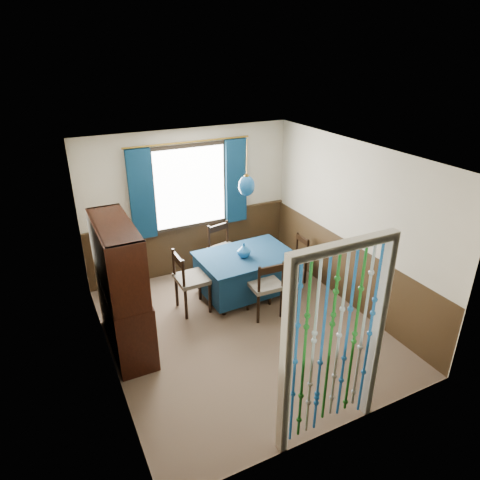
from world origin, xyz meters
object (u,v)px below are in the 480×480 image
chair_right (295,258)px  pendant_lamp (247,186)px  dining_table (246,271)px  chair_far (224,250)px  sideboard (124,306)px  vase_table (244,251)px  chair_left (190,280)px  vase_sideboard (120,272)px  bowl_shelf (129,274)px  chair_near (266,286)px

chair_right → pendant_lamp: (-0.93, -0.02, 1.40)m
dining_table → chair_far: 0.69m
sideboard → vase_table: (1.95, 0.41, 0.20)m
chair_left → vase_sideboard: 1.11m
vase_table → bowl_shelf: size_ratio=0.93×
sideboard → bowl_shelf: 0.71m
bowl_shelf → dining_table: bearing=21.8°
vase_table → vase_sideboard: bearing=-176.1°
chair_far → vase_sideboard: bearing=11.4°
chair_near → chair_left: chair_left is taller
chair_far → bowl_shelf: size_ratio=4.30×
chair_left → chair_near: bearing=55.7°
chair_near → vase_sideboard: (-1.95, 0.48, 0.48)m
vase_sideboard → sideboard: bearing=-101.9°
dining_table → chair_near: bearing=-92.8°
sideboard → chair_right: bearing=9.3°
chair_near → chair_left: bearing=149.3°
chair_far → bowl_shelf: bowl_shelf is taller
dining_table → pendant_lamp: 1.42m
pendant_lamp → vase_table: (-0.06, -0.04, -1.02)m
pendant_lamp → vase_table: bearing=-145.5°
chair_near → chair_right: (0.94, 0.67, -0.06)m
bowl_shelf → chair_far: bearing=37.9°
chair_near → chair_far: (-0.06, 1.33, 0.01)m
chair_right → pendant_lamp: 1.68m
chair_right → sideboard: size_ratio=0.46×
chair_near → chair_right: size_ratio=1.14×
sideboard → vase_table: size_ratio=8.71×
bowl_shelf → vase_sideboard: bowl_shelf is taller
dining_table → bowl_shelf: (-1.95, -0.78, 0.83)m
dining_table → vase_table: bearing=-147.6°
chair_near → vase_table: bearing=97.8°
chair_right → bowl_shelf: size_ratio=3.69×
chair_right → vase_table: size_ratio=3.98×
dining_table → chair_far: size_ratio=1.59×
pendant_lamp → bowl_shelf: size_ratio=3.74×
dining_table → chair_far: chair_far is taller
chair_right → vase_table: (-0.99, -0.06, 0.37)m
bowl_shelf → vase_table: bearing=21.3°
chair_near → chair_left: size_ratio=0.95×
pendant_lamp → sideboard: bearing=-167.3°
dining_table → vase_sideboard: bearing=-177.1°
dining_table → vase_sideboard: size_ratio=9.09×
chair_right → pendant_lamp: pendant_lamp is taller
chair_right → sideboard: bearing=100.5°
chair_far → pendant_lamp: (0.07, -0.69, 1.33)m
dining_table → chair_right: bearing=-0.8°
pendant_lamp → dining_table: bearing=-33.7°
chair_left → vase_table: size_ratio=4.79×
chair_far → pendant_lamp: bearing=82.6°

